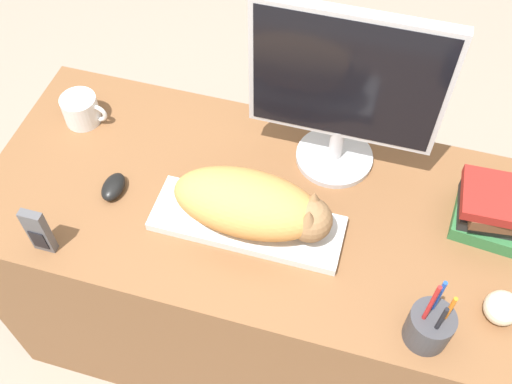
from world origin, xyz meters
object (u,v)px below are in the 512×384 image
object	(u,v)px
monitor	(346,88)
baseball	(502,308)
coffee_mug	(82,110)
keyboard	(247,223)
cat	(255,205)
computer_mouse	(113,187)
phone	(38,232)
pen_cup	(429,326)
book_stack	(502,212)

from	to	relation	value
monitor	baseball	xyz separation A→B (m)	(0.43, -0.34, -0.22)
coffee_mug	keyboard	bearing A→B (deg)	-21.86
monitor	baseball	size ratio (longest dim) A/B	6.04
monitor	baseball	world-z (taller)	monitor
cat	monitor	xyz separation A→B (m)	(0.14, 0.26, 0.16)
monitor	computer_mouse	world-z (taller)	monitor
cat	phone	xyz separation A→B (m)	(-0.46, -0.19, -0.03)
cat	pen_cup	size ratio (longest dim) A/B	1.68
keyboard	baseball	world-z (taller)	baseball
keyboard	cat	distance (m)	0.09
monitor	computer_mouse	bearing A→B (deg)	-153.59
computer_mouse	keyboard	bearing A→B (deg)	-1.57
monitor	coffee_mug	world-z (taller)	monitor
computer_mouse	coffee_mug	world-z (taller)	coffee_mug
phone	baseball	bearing A→B (deg)	6.23
keyboard	phone	distance (m)	0.48
cat	phone	world-z (taller)	cat
pen_cup	book_stack	size ratio (longest dim) A/B	1.01
cat	computer_mouse	xyz separation A→B (m)	(-0.37, 0.01, -0.08)
baseball	book_stack	size ratio (longest dim) A/B	0.34
keyboard	coffee_mug	world-z (taller)	coffee_mug
computer_mouse	book_stack	distance (m)	0.94
computer_mouse	phone	world-z (taller)	phone
cat	phone	size ratio (longest dim) A/B	2.71
pen_cup	computer_mouse	bearing A→B (deg)	167.63
cat	computer_mouse	distance (m)	0.38
monitor	keyboard	bearing A→B (deg)	-121.18
cat	monitor	size ratio (longest dim) A/B	0.81
book_stack	keyboard	bearing A→B (deg)	-164.07
monitor	phone	size ratio (longest dim) A/B	3.33
pen_cup	book_stack	world-z (taller)	pen_cup
pen_cup	cat	bearing A→B (deg)	158.79
computer_mouse	cat	bearing A→B (deg)	-1.49
computer_mouse	baseball	world-z (taller)	baseball
keyboard	coffee_mug	distance (m)	0.57
book_stack	computer_mouse	bearing A→B (deg)	-170.55
keyboard	computer_mouse	xyz separation A→B (m)	(-0.35, 0.01, 0.01)
baseball	phone	bearing A→B (deg)	-173.77
keyboard	cat	bearing A→B (deg)	-0.00
cat	monitor	distance (m)	0.34
book_stack	monitor	bearing A→B (deg)	166.46
cat	coffee_mug	distance (m)	0.59
computer_mouse	book_stack	bearing A→B (deg)	9.45
monitor	cat	bearing A→B (deg)	-118.07
keyboard	monitor	xyz separation A→B (m)	(0.16, 0.26, 0.25)
monitor	pen_cup	xyz separation A→B (m)	(0.28, -0.43, -0.21)
pen_cup	book_stack	bearing A→B (deg)	68.34
keyboard	cat	world-z (taller)	cat
cat	phone	distance (m)	0.50
cat	monitor	bearing A→B (deg)	61.93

